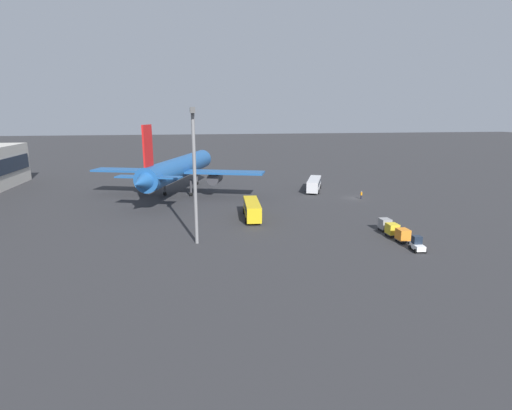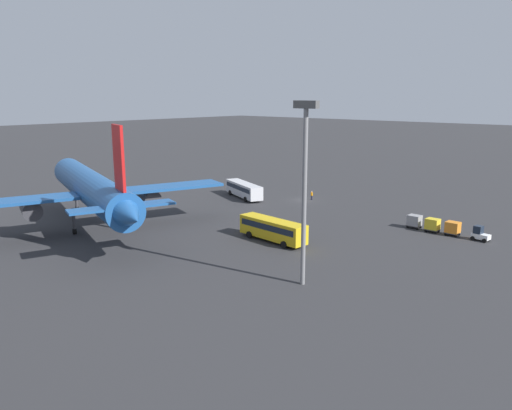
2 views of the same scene
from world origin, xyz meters
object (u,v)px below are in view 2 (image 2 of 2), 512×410
at_px(cargo_cart_yellow, 433,224).
at_px(cargo_cart_orange, 453,228).
at_px(shuttle_bus_near, 244,189).
at_px(baggage_tug, 480,234).
at_px(shuttle_bus_far, 273,228).
at_px(cargo_cart_grey, 414,221).
at_px(worker_person, 312,196).
at_px(airplane, 92,189).

bearing_deg(cargo_cart_yellow, cargo_cart_orange, -178.64).
height_order(shuttle_bus_near, cargo_cart_yellow, shuttle_bus_near).
bearing_deg(baggage_tug, cargo_cart_orange, 6.61).
bearing_deg(shuttle_bus_far, cargo_cart_grey, -115.56).
distance_m(shuttle_bus_near, cargo_cart_orange, 41.94).
distance_m(shuttle_bus_near, worker_person, 13.68).
relative_size(airplane, cargo_cart_orange, 22.51).
distance_m(shuttle_bus_far, baggage_tug, 29.53).
distance_m(airplane, cargo_cart_yellow, 51.83).
relative_size(shuttle_bus_near, cargo_cart_grey, 5.97).
relative_size(shuttle_bus_far, cargo_cart_yellow, 5.48).
bearing_deg(shuttle_bus_far, shuttle_bus_near, -34.35).
xyz_separation_m(baggage_tug, cargo_cart_orange, (3.87, 0.03, 0.25)).
relative_size(shuttle_bus_far, baggage_tug, 4.47).
bearing_deg(shuttle_bus_near, worker_person, -124.72).
bearing_deg(worker_person, shuttle_bus_far, 114.77).
bearing_deg(shuttle_bus_far, baggage_tug, -132.57).
distance_m(cargo_cart_yellow, cargo_cart_grey, 3.03).
distance_m(airplane, worker_person, 42.59).
relative_size(worker_person, cargo_cart_orange, 0.84).
bearing_deg(cargo_cart_yellow, shuttle_bus_near, 0.08).
bearing_deg(cargo_cart_yellow, airplane, 39.94).
xyz_separation_m(shuttle_bus_near, cargo_cart_orange, (-41.93, -0.13, -0.63)).
bearing_deg(airplane, worker_person, -88.04).
height_order(shuttle_bus_near, shuttle_bus_far, shuttle_bus_far).
distance_m(shuttle_bus_near, cargo_cart_yellow, 38.92).
height_order(worker_person, cargo_cart_grey, cargo_cart_grey).
distance_m(shuttle_bus_far, worker_person, 29.91).
distance_m(airplane, cargo_cart_grey, 49.79).
height_order(worker_person, cargo_cart_orange, cargo_cart_orange).
bearing_deg(cargo_cart_grey, worker_person, -16.04).
height_order(airplane, shuttle_bus_far, airplane).
relative_size(airplane, cargo_cart_grey, 22.51).
bearing_deg(worker_person, cargo_cart_grey, 163.96).
height_order(airplane, cargo_cart_orange, airplane).
xyz_separation_m(shuttle_bus_near, worker_person, (-11.46, -7.41, -0.96)).
bearing_deg(baggage_tug, cargo_cart_grey, 4.88).
bearing_deg(worker_person, cargo_cart_orange, 166.55).
relative_size(cargo_cart_orange, cargo_cart_yellow, 1.00).
bearing_deg(airplane, shuttle_bus_far, -132.97).
xyz_separation_m(airplane, baggage_tug, (-46.42, -33.21, -5.39)).
distance_m(baggage_tug, worker_person, 35.10).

